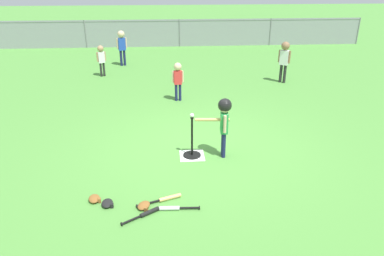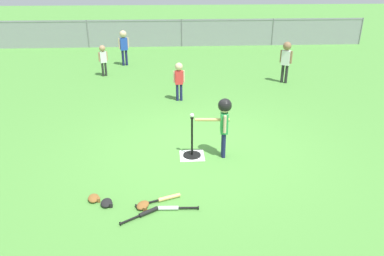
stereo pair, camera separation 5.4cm
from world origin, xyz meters
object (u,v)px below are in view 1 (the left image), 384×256
object	(u,v)px
fielder_deep_center	(101,57)
glove_by_plate	(144,206)
spare_bat_black	(146,214)
glove_near_bats	(107,203)
glove_tossed_aside	(94,199)
baseball_on_tee	(192,115)
batting_tee	(192,150)
fielder_deep_right	(122,43)
fielder_near_left	(178,77)
batter_child	(224,116)
spare_bat_wood	(165,199)
fielder_deep_left	(284,57)
spare_bat_silver	(174,208)

from	to	relation	value
fielder_deep_center	glove_by_plate	distance (m)	7.25
spare_bat_black	glove_by_plate	bearing A→B (deg)	100.51
glove_near_bats	glove_tossed_aside	bearing A→B (deg)	147.90
baseball_on_tee	glove_tossed_aside	bearing A→B (deg)	-139.73
batting_tee	fielder_deep_right	bearing A→B (deg)	105.55
batting_tee	baseball_on_tee	bearing A→B (deg)	90.00
spare_bat_black	fielder_near_left	bearing A→B (deg)	82.45
batting_tee	glove_tossed_aside	bearing A→B (deg)	-139.73
spare_bat_black	fielder_deep_right	bearing A→B (deg)	97.67
batting_tee	batter_child	distance (m)	0.86
glove_tossed_aside	spare_bat_wood	bearing A→B (deg)	-3.82
batter_child	fielder_deep_center	xyz separation A→B (m)	(-2.97, 5.57, -0.16)
spare_bat_black	glove_by_plate	xyz separation A→B (m)	(-0.03, 0.18, 0.01)
fielder_deep_center	spare_bat_wood	xyz separation A→B (m)	(1.93, -6.89, -0.59)
batter_child	glove_near_bats	xyz separation A→B (m)	(-1.87, -1.38, -0.74)
fielder_deep_left	glove_tossed_aside	world-z (taller)	fielder_deep_left
glove_near_bats	glove_tossed_aside	xyz separation A→B (m)	(-0.20, 0.13, 0.00)
fielder_near_left	batting_tee	bearing A→B (deg)	-87.48
baseball_on_tee	glove_tossed_aside	xyz separation A→B (m)	(-1.52, -1.29, -0.76)
batting_tee	fielder_deep_center	bearing A→B (deg)	113.62
baseball_on_tee	spare_bat_black	distance (m)	2.01
fielder_deep_right	spare_bat_silver	distance (m)	8.66
fielder_near_left	fielder_deep_center	xyz separation A→B (m)	(-2.28, 2.49, -0.01)
batter_child	spare_bat_black	distance (m)	2.24
glove_by_plate	glove_tossed_aside	world-z (taller)	same
glove_by_plate	glove_near_bats	size ratio (longest dim) A/B	1.17
fielder_near_left	fielder_deep_center	distance (m)	3.38
fielder_near_left	glove_near_bats	xyz separation A→B (m)	(-1.18, -4.46, -0.60)
fielder_deep_left	glove_tossed_aside	distance (m)	7.36
glove_by_plate	glove_near_bats	bearing A→B (deg)	169.78
batting_tee	glove_near_bats	distance (m)	1.94
spare_bat_wood	glove_tossed_aside	xyz separation A→B (m)	(-1.03, 0.07, 0.01)
fielder_deep_right	batter_child	bearing A→B (deg)	-70.40
batting_tee	fielder_deep_center	size ratio (longest dim) A/B	0.78
batting_tee	spare_bat_silver	bearing A→B (deg)	-103.13
fielder_deep_left	spare_bat_black	distance (m)	7.25
spare_bat_silver	spare_bat_black	xyz separation A→B (m)	(-0.39, -0.10, 0.00)
spare_bat_wood	spare_bat_black	size ratio (longest dim) A/B	1.27
spare_bat_wood	spare_bat_black	world-z (taller)	same
batting_tee	spare_bat_black	world-z (taller)	batting_tee
baseball_on_tee	fielder_deep_center	bearing A→B (deg)	113.62
spare_bat_silver	fielder_near_left	bearing A→B (deg)	87.06
glove_by_plate	glove_near_bats	distance (m)	0.53
fielder_deep_right	spare_bat_black	distance (m)	8.70
batting_tee	spare_bat_silver	distance (m)	1.64
fielder_deep_left	spare_bat_wood	xyz separation A→B (m)	(-3.51, -5.81, -0.75)
baseball_on_tee	glove_by_plate	bearing A→B (deg)	-117.71
spare_bat_silver	glove_near_bats	distance (m)	0.96
batter_child	spare_bat_wood	size ratio (longest dim) A/B	1.67
fielder_deep_left	spare_bat_silver	bearing A→B (deg)	-119.33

